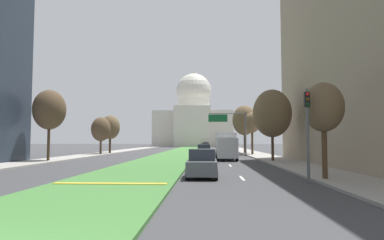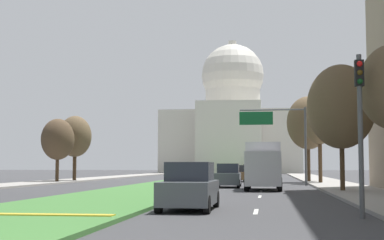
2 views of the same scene
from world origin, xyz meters
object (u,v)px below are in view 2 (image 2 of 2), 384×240
object	(u,v)px
street_tree_right_far	(320,127)
city_bus	(250,165)
traffic_light_near_right	(360,113)
box_truck_delivery	(263,165)
capitol_building	(233,127)
street_tree_left_far	(58,139)
sedan_distant	(237,174)
street_tree_right_distant	(308,123)
sedan_midblock	(228,176)
street_tree_right_mid	(341,107)
street_tree_left_distant	(75,137)
overhead_guide_sign	(280,129)
sedan_very_far	(249,171)
sedan_far_horizon	(243,172)
sedan_lead_stopped	(189,188)

from	to	relation	value
street_tree_right_far	city_bus	world-z (taller)	street_tree_right_far
traffic_light_near_right	box_truck_delivery	world-z (taller)	traffic_light_near_right
traffic_light_near_right	street_tree_right_far	xyz separation A→B (m)	(1.72, 33.97, 1.79)
capitol_building	city_bus	size ratio (longest dim) A/B	2.65
street_tree_left_far	sedan_distant	bearing A→B (deg)	20.65
street_tree_left_far	street_tree_right_distant	world-z (taller)	street_tree_right_distant
sedan_midblock	box_truck_delivery	xyz separation A→B (m)	(2.68, -4.40, 0.84)
capitol_building	box_truck_delivery	distance (m)	87.07
sedan_distant	traffic_light_near_right	bearing A→B (deg)	-81.42
street_tree_right_mid	street_tree_left_distant	world-z (taller)	street_tree_right_mid
capitol_building	overhead_guide_sign	xyz separation A→B (m)	(8.58, -77.26, -5.40)
traffic_light_near_right	street_tree_left_far	bearing A→B (deg)	123.73
street_tree_right_far	traffic_light_near_right	bearing A→B (deg)	-92.90
street_tree_right_mid	sedan_very_far	bearing A→B (deg)	98.26
city_bus	box_truck_delivery	bearing A→B (deg)	-87.31
capitol_building	sedan_very_far	xyz separation A→B (m)	(4.71, -39.36, -9.21)
sedan_midblock	sedan_distant	world-z (taller)	sedan_midblock
capitol_building	traffic_light_near_right	bearing A→B (deg)	-84.43
sedan_distant	sedan_far_horizon	size ratio (longest dim) A/B	0.98
sedan_distant	box_truck_delivery	distance (m)	19.80
overhead_guide_sign	city_bus	bearing A→B (deg)	94.88
sedan_far_horizon	sedan_very_far	distance (m)	14.95
capitol_building	street_tree_right_mid	bearing A→B (deg)	-82.37
city_bus	sedan_far_horizon	bearing A→B (deg)	-90.23
street_tree_right_mid	sedan_far_horizon	world-z (taller)	street_tree_right_mid
overhead_guide_sign	sedan_midblock	world-z (taller)	overhead_guide_sign
street_tree_right_mid	sedan_lead_stopped	bearing A→B (deg)	-116.84
street_tree_right_far	street_tree_right_distant	bearing A→B (deg)	99.58
sedan_very_far	city_bus	bearing A→B (deg)	90.67
street_tree_left_distant	sedan_distant	distance (m)	16.93
street_tree_left_distant	box_truck_delivery	size ratio (longest dim) A/B	1.05
street_tree_right_mid	sedan_midblock	xyz separation A→B (m)	(-7.48, 7.78, -4.42)
capitol_building	street_tree_left_far	distance (m)	74.33
traffic_light_near_right	sedan_midblock	world-z (taller)	traffic_light_near_right
overhead_guide_sign	sedan_midblock	distance (m)	7.27
traffic_light_near_right	overhead_guide_sign	bearing A→B (deg)	93.59
overhead_guide_sign	sedan_very_far	bearing A→B (deg)	95.82
capitol_building	street_tree_left_far	xyz separation A→B (m)	(-12.29, -73.07, -5.94)
street_tree_left_distant	sedan_very_far	xyz separation A→B (m)	(16.69, 29.62, -3.74)
street_tree_left_distant	box_truck_delivery	world-z (taller)	street_tree_left_distant
capitol_building	sedan_midblock	distance (m)	82.60
sedan_very_far	sedan_far_horizon	bearing A→B (deg)	-90.74
sedan_very_far	sedan_lead_stopped	bearing A→B (deg)	-90.09
sedan_far_horizon	sedan_very_far	xyz separation A→B (m)	(0.19, 14.95, 0.05)
sedan_lead_stopped	box_truck_delivery	size ratio (longest dim) A/B	0.65
street_tree_left_far	street_tree_right_distant	size ratio (longest dim) A/B	0.73
street_tree_left_distant	box_truck_delivery	distance (m)	26.06
sedan_far_horizon	city_bus	xyz separation A→B (m)	(0.09, 23.45, 0.98)
street_tree_right_far	sedan_distant	xyz separation A→B (m)	(-7.81, 6.35, -4.34)
sedan_distant	sedan_very_far	world-z (taller)	sedan_very_far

